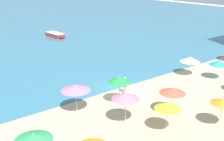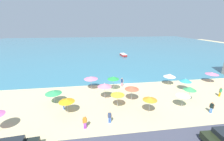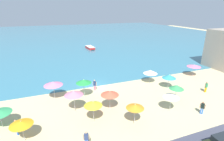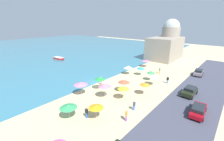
# 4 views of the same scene
# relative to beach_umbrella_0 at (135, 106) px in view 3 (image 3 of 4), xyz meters

# --- Properties ---
(ground_plane) EXTENTS (160.00, 160.00, 0.00)m
(ground_plane) POSITION_rel_beach_umbrella_0_xyz_m (-1.56, 10.62, -2.19)
(ground_plane) COLOR #CDBC8A
(sea) EXTENTS (150.00, 110.00, 0.05)m
(sea) POSITION_rel_beach_umbrella_0_xyz_m (-1.56, 65.62, -2.17)
(sea) COLOR teal
(sea) RESTS_ON ground_plane
(beach_umbrella_0) EXTENTS (1.85, 1.85, 2.46)m
(beach_umbrella_0) POSITION_rel_beach_umbrella_0_xyz_m (0.00, 0.00, 0.00)
(beach_umbrella_0) COLOR #B2B2B7
(beach_umbrella_0) RESTS_ON ground_plane
(beach_umbrella_1) EXTENTS (2.19, 2.19, 2.70)m
(beach_umbrella_1) POSITION_rel_beach_umbrella_0_xyz_m (-5.38, 4.78, 0.19)
(beach_umbrella_1) COLOR #B2B2B7
(beach_umbrella_1) RESTS_ON ground_plane
(beach_umbrella_3) EXTENTS (1.84, 1.84, 2.35)m
(beach_umbrella_3) POSITION_rel_beach_umbrella_0_xyz_m (7.35, 2.50, -0.17)
(beach_umbrella_3) COLOR #B2B2B7
(beach_umbrella_3) RESTS_ON ground_plane
(beach_umbrella_4) EXTENTS (2.46, 2.46, 2.53)m
(beach_umbrella_4) POSITION_rel_beach_umbrella_0_xyz_m (-7.41, 8.75, 0.05)
(beach_umbrella_4) COLOR #B2B2B7
(beach_umbrella_4) RESTS_ON ground_plane
(beach_umbrella_5) EXTENTS (2.14, 2.14, 2.50)m
(beach_umbrella_5) POSITION_rel_beach_umbrella_0_xyz_m (-1.39, 3.64, 0.00)
(beach_umbrella_5) COLOR #B2B2B7
(beach_umbrella_5) RESTS_ON ground_plane
(beach_umbrella_6) EXTENTS (1.93, 1.93, 2.55)m
(beach_umbrella_6) POSITION_rel_beach_umbrella_0_xyz_m (-3.86, 1.92, 0.06)
(beach_umbrella_6) COLOR #B2B2B7
(beach_umbrella_6) RESTS_ON ground_plane
(beach_umbrella_7) EXTENTS (1.89, 1.89, 2.25)m
(beach_umbrella_7) POSITION_rel_beach_umbrella_0_xyz_m (5.16, 0.77, -0.19)
(beach_umbrella_7) COLOR #B2B2B7
(beach_umbrella_7) RESTS_ON ground_plane
(beach_umbrella_8) EXTENTS (2.41, 2.41, 2.19)m
(beach_umbrella_8) POSITION_rel_beach_umbrella_0_xyz_m (16.43, 8.69, -0.25)
(beach_umbrella_8) COLOR #B2B2B7
(beach_umbrella_8) RESTS_ON ground_plane
(beach_umbrella_10) EXTENTS (2.04, 2.04, 2.20)m
(beach_umbrella_10) POSITION_rel_beach_umbrella_0_xyz_m (-10.58, 1.48, -0.24)
(beach_umbrella_10) COLOR #B2B2B7
(beach_umbrella_10) RESTS_ON ground_plane
(beach_umbrella_11) EXTENTS (2.06, 2.06, 2.25)m
(beach_umbrella_11) POSITION_rel_beach_umbrella_0_xyz_m (9.02, 6.09, -0.27)
(beach_umbrella_11) COLOR #B2B2B7
(beach_umbrella_11) RESTS_ON ground_plane
(beach_umbrella_12) EXTENTS (2.28, 2.28, 2.29)m
(beach_umbrella_12) POSITION_rel_beach_umbrella_0_xyz_m (7.47, 8.79, -0.25)
(beach_umbrella_12) COLOR #B2B2B7
(beach_umbrella_12) RESTS_ON ground_plane
(beach_umbrella_13) EXTENTS (2.06, 2.06, 2.67)m
(beach_umbrella_13) POSITION_rel_beach_umbrella_0_xyz_m (-3.57, 7.79, 0.18)
(beach_umbrella_13) COLOR #B2B2B7
(beach_umbrella_13) RESTS_ON ground_plane
(bather_0) EXTENTS (0.34, 0.54, 1.67)m
(bather_0) POSITION_rel_beach_umbrella_0_xyz_m (-11.28, 2.65, -1.25)
(bather_0) COLOR blue
(bather_0) RESTS_ON ground_plane
(bather_1) EXTENTS (0.55, 0.31, 1.58)m
(bather_1) POSITION_rel_beach_umbrella_0_xyz_m (-5.37, -1.21, -1.31)
(bather_1) COLOR #3D6BDA
(bather_1) RESTS_ON ground_plane
(bather_2) EXTENTS (0.48, 0.39, 1.72)m
(bather_2) POSITION_rel_beach_umbrella_0_xyz_m (-1.69, 9.29, -1.22)
(bather_2) COLOR pink
(bather_2) RESTS_ON ground_plane
(bather_3) EXTENTS (0.57, 0.24, 1.60)m
(bather_3) POSITION_rel_beach_umbrella_0_xyz_m (13.21, 2.99, -1.30)
(bather_3) COLOR orange
(bather_3) RESTS_ON ground_plane
(bather_4) EXTENTS (0.39, 0.47, 1.60)m
(bather_4) POSITION_rel_beach_umbrella_0_xyz_m (8.19, -1.04, -1.30)
(bather_4) COLOR blue
(bather_4) RESTS_ON ground_plane
(skiff_nearshore) EXTENTS (2.16, 4.60, 0.75)m
(skiff_nearshore) POSITION_rel_beach_umbrella_0_xyz_m (4.62, 36.82, -1.76)
(skiff_nearshore) COLOR #B42D2C
(skiff_nearshore) RESTS_ON sea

